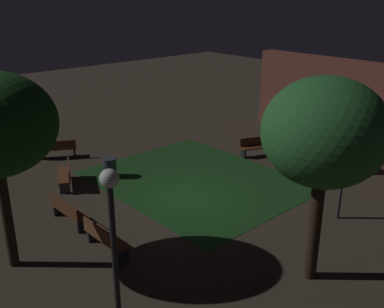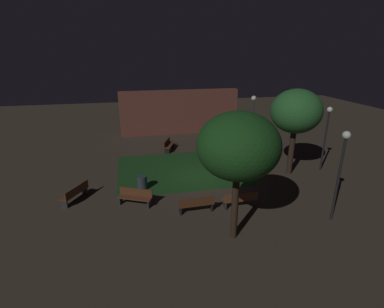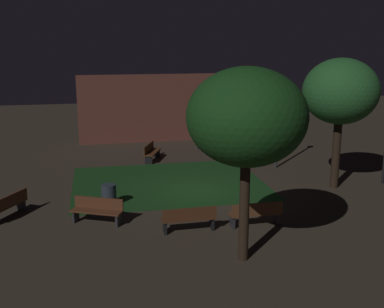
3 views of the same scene
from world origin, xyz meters
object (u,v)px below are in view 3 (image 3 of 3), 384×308
(bench_by_lamp, at_px, (151,151))
(trash_bin, at_px, (109,195))
(bench_front_left, at_px, (97,210))
(bench_lawn_edge, at_px, (7,205))
(bench_corner, at_px, (189,218))
(tree_back_right, at_px, (247,118))
(lamp_post_plaza_west, at_px, (278,105))
(bench_near_trees, at_px, (212,141))
(tree_back_left, at_px, (341,92))
(bench_path_side, at_px, (256,213))

(bench_by_lamp, distance_m, trash_bin, 7.07)
(bench_front_left, bearing_deg, bench_lawn_edge, 160.44)
(bench_corner, xyz_separation_m, bench_by_lamp, (-0.05, 9.81, 0.00))
(tree_back_right, distance_m, lamp_post_plaza_west, 10.50)
(bench_lawn_edge, relative_size, lamp_post_plaza_west, 0.39)
(bench_lawn_edge, bearing_deg, bench_near_trees, 43.09)
(lamp_post_plaza_west, relative_size, trash_bin, 5.56)
(trash_bin, bearing_deg, bench_corner, -51.86)
(bench_lawn_edge, distance_m, lamp_post_plaza_west, 12.99)
(bench_corner, distance_m, bench_by_lamp, 9.81)
(bench_by_lamp, xyz_separation_m, tree_back_left, (7.14, -6.29, 3.62))
(bench_lawn_edge, relative_size, tree_back_left, 0.33)
(bench_by_lamp, bearing_deg, trash_bin, -110.20)
(lamp_post_plaza_west, xyz_separation_m, trash_bin, (-8.31, -3.88, -2.71))
(tree_back_right, bearing_deg, bench_by_lamp, 95.59)
(trash_bin, bearing_deg, bench_lawn_edge, -169.86)
(bench_lawn_edge, height_order, lamp_post_plaza_west, lamp_post_plaza_west)
(bench_front_left, height_order, bench_by_lamp, same)
(bench_near_trees, relative_size, trash_bin, 2.14)
(bench_path_side, xyz_separation_m, bench_by_lamp, (-2.36, 9.81, 0.00))
(bench_front_left, bearing_deg, bench_by_lamp, 70.95)
(bench_path_side, relative_size, tree_back_right, 0.33)
(bench_near_trees, xyz_separation_m, tree_back_left, (3.38, -8.16, 3.62))
(bench_lawn_edge, distance_m, bench_front_left, 3.31)
(bench_near_trees, bearing_deg, trash_bin, -126.10)
(tree_back_right, bearing_deg, tree_back_left, 44.26)
(bench_front_left, xyz_separation_m, lamp_post_plaza_west, (8.77, 5.63, 2.64))
(bench_near_trees, xyz_separation_m, trash_bin, (-6.20, -8.50, -0.07))
(bench_front_left, distance_m, bench_by_lamp, 8.87)
(bench_lawn_edge, relative_size, bench_front_left, 0.98)
(lamp_post_plaza_west, bearing_deg, bench_corner, -129.51)
(bench_corner, height_order, trash_bin, bench_corner)
(bench_corner, distance_m, tree_back_left, 8.70)
(bench_lawn_edge, xyz_separation_m, lamp_post_plaza_west, (11.89, 4.52, 2.64))
(tree_back_right, bearing_deg, bench_path_side, 62.75)
(bench_near_trees, distance_m, lamp_post_plaza_west, 5.73)
(bench_corner, distance_m, bench_near_trees, 12.25)
(bench_by_lamp, distance_m, lamp_post_plaza_west, 7.00)
(tree_back_left, bearing_deg, lamp_post_plaza_west, 109.72)
(trash_bin, bearing_deg, bench_path_side, -33.48)
(bench_corner, distance_m, lamp_post_plaza_west, 9.52)
(bench_near_trees, bearing_deg, tree_back_left, -67.50)
(bench_lawn_edge, distance_m, tree_back_right, 9.41)
(tree_back_left, distance_m, lamp_post_plaza_west, 3.88)
(bench_corner, relative_size, bench_path_side, 1.00)
(bench_path_side, relative_size, lamp_post_plaza_west, 0.39)
(bench_path_side, distance_m, bench_by_lamp, 10.09)
(bench_lawn_edge, bearing_deg, bench_front_left, -19.56)
(tree_back_right, bearing_deg, bench_corner, 116.34)
(tree_back_left, bearing_deg, trash_bin, -177.94)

